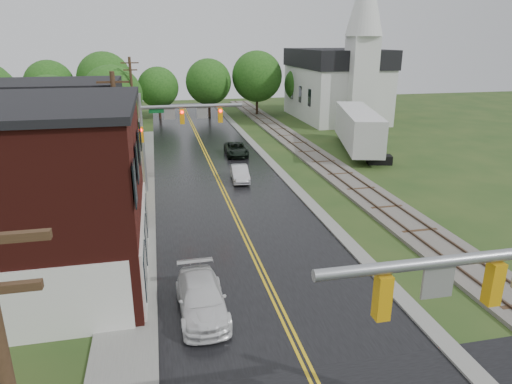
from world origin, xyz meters
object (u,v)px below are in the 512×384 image
object	(u,v)px
utility_pole_c	(133,99)
semi_trailer	(358,128)
traffic_signal_far	(172,124)
sedan_silver	(240,174)
suv_dark	(236,149)
utility_pole_b	(119,145)
tree_left_e	(114,97)
church	(339,77)
pickup_white	(201,298)
tree_left_c	(53,109)

from	to	relation	value
utility_pole_c	semi_trailer	bearing A→B (deg)	-20.96
traffic_signal_far	sedan_silver	distance (m)	6.87
suv_dark	utility_pole_b	bearing A→B (deg)	-121.36
sedan_silver	tree_left_e	bearing A→B (deg)	124.99
church	utility_pole_c	size ratio (longest dim) A/B	2.22
church	traffic_signal_far	world-z (taller)	church
church	utility_pole_b	xyz separation A→B (m)	(-26.80, -31.74, -1.11)
semi_trailer	pickup_white	bearing A→B (deg)	-125.78
pickup_white	utility_pole_c	bearing A→B (deg)	94.96
suv_dark	pickup_white	xyz separation A→B (m)	(-6.00, -26.04, 0.07)
church	utility_pole_c	distance (m)	28.54
tree_left_e	utility_pole_c	bearing A→B (deg)	-42.84
pickup_white	tree_left_c	bearing A→B (deg)	108.78
sedan_silver	pickup_white	world-z (taller)	pickup_white
tree_left_c	sedan_silver	bearing A→B (deg)	-36.57
utility_pole_b	sedan_silver	size ratio (longest dim) A/B	2.47
church	traffic_signal_far	xyz separation A→B (m)	(-23.47, -26.74, -0.86)
suv_dark	pickup_white	world-z (taller)	pickup_white
tree_left_c	suv_dark	distance (m)	17.41
pickup_white	traffic_signal_far	bearing A→B (deg)	89.74
suv_dark	sedan_silver	world-z (taller)	suv_dark
tree_left_e	suv_dark	world-z (taller)	tree_left_e
utility_pole_c	traffic_signal_far	bearing A→B (deg)	-78.91
semi_trailer	sedan_silver	bearing A→B (deg)	-151.16
suv_dark	utility_pole_c	bearing A→B (deg)	144.42
utility_pole_c	tree_left_c	size ratio (longest dim) A/B	1.18
tree_left_e	pickup_white	size ratio (longest dim) A/B	1.74
tree_left_c	pickup_white	distance (m)	31.41
tree_left_c	semi_trailer	bearing A→B (deg)	-8.33
tree_left_c	tree_left_e	size ratio (longest dim) A/B	0.94
traffic_signal_far	suv_dark	size ratio (longest dim) A/B	1.68
traffic_signal_far	suv_dark	bearing A→B (deg)	56.97
utility_pole_b	tree_left_e	xyz separation A→B (m)	(-2.05, 23.90, 0.09)
church	pickup_white	bearing A→B (deg)	-118.27
suv_dark	tree_left_c	bearing A→B (deg)	170.82
utility_pole_b	suv_dark	world-z (taller)	utility_pole_b
suv_dark	sedan_silver	size ratio (longest dim) A/B	1.20
traffic_signal_far	utility_pole_c	world-z (taller)	utility_pole_c
church	tree_left_e	world-z (taller)	church
utility_pole_b	sedan_silver	bearing A→B (deg)	37.17
sedan_silver	semi_trailer	world-z (taller)	semi_trailer
traffic_signal_far	tree_left_e	size ratio (longest dim) A/B	0.90
tree_left_c	utility_pole_b	bearing A→B (deg)	-68.51
church	traffic_signal_far	distance (m)	35.59
traffic_signal_far	sedan_silver	bearing A→B (deg)	15.35
pickup_white	tree_left_e	bearing A→B (deg)	97.89
sedan_silver	church	bearing A→B (deg)	58.12
utility_pole_c	suv_dark	bearing A→B (deg)	-37.48
church	suv_dark	distance (m)	24.81
utility_pole_b	suv_dark	size ratio (longest dim) A/B	2.06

